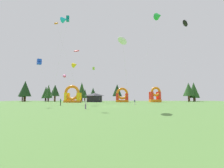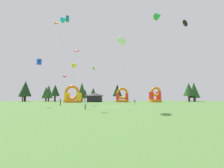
{
  "view_description": "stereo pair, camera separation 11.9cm",
  "coord_description": "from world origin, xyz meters",
  "px_view_note": "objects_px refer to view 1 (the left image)",
  "views": [
    {
      "loc": [
        0.78,
        -35.25,
        1.98
      ],
      "look_at": [
        0.0,
        15.64,
        6.41
      ],
      "focal_mm": 24.99,
      "sensor_mm": 36.0,
      "label": 1
    },
    {
      "loc": [
        0.9,
        -35.25,
        1.98
      ],
      "look_at": [
        0.0,
        15.64,
        6.41
      ],
      "focal_mm": 24.99,
      "sensor_mm": 36.0,
      "label": 2
    }
  ],
  "objects_px": {
    "inflatable_blue_arch": "(73,96)",
    "kite_teal_box": "(68,19)",
    "kite_red_parafoil": "(77,51)",
    "kite_white_parafoil": "(122,41)",
    "kite_orange_parafoil": "(56,24)",
    "kite_green_delta": "(159,16)",
    "inflatable_orange_dome": "(122,97)",
    "kite_blue_box": "(39,62)",
    "kite_pink_delta": "(65,76)",
    "kite_lime_box": "(94,69)",
    "person_midfield": "(86,103)",
    "inflatable_yellow_castle": "(155,96)",
    "kite_black_parafoil": "(185,23)",
    "festival_tent": "(95,97)",
    "person_left_edge": "(135,101)",
    "kite_yellow_delta": "(75,65)",
    "person_near_camera": "(61,101)"
  },
  "relations": [
    {
      "from": "kite_green_delta",
      "to": "kite_red_parafoil",
      "type": "xyz_separation_m",
      "value": [
        -24.44,
        13.14,
        -5.19
      ]
    },
    {
      "from": "person_left_edge",
      "to": "inflatable_yellow_castle",
      "type": "bearing_deg",
      "value": -136.8
    },
    {
      "from": "festival_tent",
      "to": "kite_teal_box",
      "type": "bearing_deg",
      "value": -90.14
    },
    {
      "from": "inflatable_blue_arch",
      "to": "kite_teal_box",
      "type": "bearing_deg",
      "value": -76.79
    },
    {
      "from": "inflatable_orange_dome",
      "to": "person_midfield",
      "type": "bearing_deg",
      "value": -101.37
    },
    {
      "from": "kite_orange_parafoil",
      "to": "inflatable_orange_dome",
      "type": "bearing_deg",
      "value": 36.51
    },
    {
      "from": "person_near_camera",
      "to": "inflatable_blue_arch",
      "type": "bearing_deg",
      "value": -28.79
    },
    {
      "from": "kite_yellow_delta",
      "to": "festival_tent",
      "type": "bearing_deg",
      "value": 71.19
    },
    {
      "from": "kite_red_parafoil",
      "to": "person_near_camera",
      "type": "distance_m",
      "value": 21.57
    },
    {
      "from": "kite_blue_box",
      "to": "kite_white_parafoil",
      "type": "distance_m",
      "value": 20.63
    },
    {
      "from": "kite_pink_delta",
      "to": "kite_orange_parafoil",
      "type": "relative_size",
      "value": 0.41
    },
    {
      "from": "kite_teal_box",
      "to": "kite_red_parafoil",
      "type": "xyz_separation_m",
      "value": [
        -4.19,
        23.97,
        1.17
      ]
    },
    {
      "from": "kite_lime_box",
      "to": "person_midfield",
      "type": "bearing_deg",
      "value": -84.4
    },
    {
      "from": "kite_green_delta",
      "to": "kite_yellow_delta",
      "type": "bearing_deg",
      "value": 150.06
    },
    {
      "from": "kite_blue_box",
      "to": "kite_red_parafoil",
      "type": "bearing_deg",
      "value": 78.57
    },
    {
      "from": "kite_lime_box",
      "to": "inflatable_yellow_castle",
      "type": "xyz_separation_m",
      "value": [
        26.04,
        6.05,
        -11.21
      ]
    },
    {
      "from": "kite_red_parafoil",
      "to": "kite_white_parafoil",
      "type": "height_order",
      "value": "kite_red_parafoil"
    },
    {
      "from": "kite_teal_box",
      "to": "inflatable_orange_dome",
      "type": "xyz_separation_m",
      "value": [
        12.12,
        40.09,
        -14.44
      ]
    },
    {
      "from": "person_midfield",
      "to": "inflatable_yellow_castle",
      "type": "height_order",
      "value": "inflatable_yellow_castle"
    },
    {
      "from": "kite_lime_box",
      "to": "person_near_camera",
      "type": "xyz_separation_m",
      "value": [
        -4.91,
        -23.48,
        -12.6
      ]
    },
    {
      "from": "kite_black_parafoil",
      "to": "festival_tent",
      "type": "relative_size",
      "value": 3.44
    },
    {
      "from": "kite_red_parafoil",
      "to": "inflatable_orange_dome",
      "type": "distance_m",
      "value": 27.74
    },
    {
      "from": "kite_white_parafoil",
      "to": "inflatable_orange_dome",
      "type": "bearing_deg",
      "value": 87.34
    },
    {
      "from": "kite_green_delta",
      "to": "kite_red_parafoil",
      "type": "height_order",
      "value": "kite_green_delta"
    },
    {
      "from": "kite_green_delta",
      "to": "kite_pink_delta",
      "type": "distance_m",
      "value": 40.39
    },
    {
      "from": "kite_black_parafoil",
      "to": "kite_orange_parafoil",
      "type": "relative_size",
      "value": 0.78
    },
    {
      "from": "person_near_camera",
      "to": "inflatable_yellow_castle",
      "type": "height_order",
      "value": "inflatable_yellow_castle"
    },
    {
      "from": "kite_orange_parafoil",
      "to": "inflatable_blue_arch",
      "type": "relative_size",
      "value": 3.97
    },
    {
      "from": "kite_black_parafoil",
      "to": "kite_orange_parafoil",
      "type": "xyz_separation_m",
      "value": [
        -38.08,
        12.17,
        6.22
      ]
    },
    {
      "from": "kite_white_parafoil",
      "to": "festival_tent",
      "type": "relative_size",
      "value": 1.79
    },
    {
      "from": "kite_white_parafoil",
      "to": "person_left_edge",
      "type": "distance_m",
      "value": 21.46
    },
    {
      "from": "kite_yellow_delta",
      "to": "inflatable_blue_arch",
      "type": "bearing_deg",
      "value": 108.29
    },
    {
      "from": "kite_teal_box",
      "to": "kite_pink_delta",
      "type": "distance_m",
      "value": 35.47
    },
    {
      "from": "person_left_edge",
      "to": "inflatable_blue_arch",
      "type": "bearing_deg",
      "value": -64.99
    },
    {
      "from": "kite_blue_box",
      "to": "kite_red_parafoil",
      "type": "relative_size",
      "value": 0.57
    },
    {
      "from": "kite_yellow_delta",
      "to": "kite_white_parafoil",
      "type": "xyz_separation_m",
      "value": [
        15.02,
        -29.8,
        -2.59
      ]
    },
    {
      "from": "kite_lime_box",
      "to": "inflatable_blue_arch",
      "type": "height_order",
      "value": "kite_lime_box"
    },
    {
      "from": "kite_teal_box",
      "to": "inflatable_blue_arch",
      "type": "height_order",
      "value": "kite_teal_box"
    },
    {
      "from": "kite_black_parafoil",
      "to": "inflatable_blue_arch",
      "type": "relative_size",
      "value": 3.1
    },
    {
      "from": "kite_green_delta",
      "to": "kite_lime_box",
      "type": "bearing_deg",
      "value": 130.69
    },
    {
      "from": "kite_teal_box",
      "to": "kite_black_parafoil",
      "type": "distance_m",
      "value": 29.33
    },
    {
      "from": "kite_white_parafoil",
      "to": "kite_orange_parafoil",
      "type": "bearing_deg",
      "value": 127.74
    },
    {
      "from": "kite_green_delta",
      "to": "kite_pink_delta",
      "type": "bearing_deg",
      "value": 144.45
    },
    {
      "from": "kite_white_parafoil",
      "to": "person_near_camera",
      "type": "bearing_deg",
      "value": 134.37
    },
    {
      "from": "person_midfield",
      "to": "inflatable_yellow_castle",
      "type": "bearing_deg",
      "value": -70.31
    },
    {
      "from": "kite_blue_box",
      "to": "festival_tent",
      "type": "relative_size",
      "value": 1.67
    },
    {
      "from": "kite_teal_box",
      "to": "kite_yellow_delta",
      "type": "distance_m",
      "value": 26.06
    },
    {
      "from": "kite_lime_box",
      "to": "kite_pink_delta",
      "type": "bearing_deg",
      "value": -176.21
    },
    {
      "from": "inflatable_yellow_castle",
      "to": "person_near_camera",
      "type": "bearing_deg",
      "value": -136.34
    },
    {
      "from": "kite_teal_box",
      "to": "kite_blue_box",
      "type": "relative_size",
      "value": 1.65
    }
  ]
}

